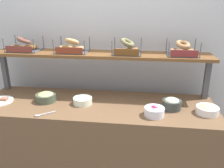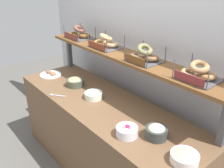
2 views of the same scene
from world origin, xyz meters
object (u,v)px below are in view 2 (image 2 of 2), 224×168
(bowl_cream_cheese, at_px, (94,94))
(bagel_basket_sesame, at_px, (106,43))
(bowl_beet_salad, at_px, (127,131))
(serving_plate_white, at_px, (51,75))
(bowl_tuna_salad, at_px, (156,132))
(bowl_hummus, at_px, (75,82))
(bowl_egg_salad, at_px, (185,157))
(bagel_basket_cinnamon_raisin, at_px, (79,34))
(bagel_basket_everything, at_px, (198,73))
(serving_spoon_near_plate, at_px, (55,95))
(bagel_basket_poppy, at_px, (144,56))

(bowl_cream_cheese, bearing_deg, bagel_basket_sesame, 119.25)
(bowl_cream_cheese, bearing_deg, bowl_beet_salad, -13.75)
(bowl_beet_salad, xyz_separation_m, serving_plate_white, (-1.47, 0.10, -0.03))
(bowl_tuna_salad, height_order, bowl_hummus, bowl_tuna_salad)
(bowl_tuna_salad, bearing_deg, bowl_egg_salad, -10.92)
(bowl_hummus, xyz_separation_m, bagel_basket_cinnamon_raisin, (-0.30, 0.28, 0.43))
(bowl_egg_salad, relative_size, bagel_basket_sesame, 0.60)
(serving_plate_white, height_order, bagel_basket_everything, bagel_basket_everything)
(bagel_basket_cinnamon_raisin, bearing_deg, bowl_cream_cheese, -23.60)
(bowl_beet_salad, distance_m, bowl_egg_salad, 0.46)
(serving_spoon_near_plate, height_order, bagel_basket_cinnamon_raisin, bagel_basket_cinnamon_raisin)
(bowl_hummus, height_order, bowl_cream_cheese, bowl_hummus)
(bowl_cream_cheese, bearing_deg, serving_plate_white, -175.83)
(bagel_basket_poppy, bearing_deg, bowl_beet_salad, -58.57)
(bowl_hummus, height_order, bagel_basket_poppy, bagel_basket_poppy)
(serving_spoon_near_plate, height_order, bagel_basket_sesame, bagel_basket_sesame)
(bagel_basket_everything, bearing_deg, bowl_beet_salad, -119.50)
(bowl_tuna_salad, bearing_deg, bagel_basket_cinnamon_raisin, 168.58)
(bowl_cream_cheese, distance_m, bagel_basket_poppy, 0.65)
(bowl_hummus, distance_m, serving_spoon_near_plate, 0.30)
(bowl_tuna_salad, relative_size, bagel_basket_poppy, 0.60)
(bowl_egg_salad, relative_size, serving_spoon_near_plate, 1.23)
(bowl_tuna_salad, relative_size, bagel_basket_everything, 0.59)
(bowl_cream_cheese, height_order, bagel_basket_sesame, bagel_basket_sesame)
(bowl_hummus, distance_m, bowl_egg_salad, 1.48)
(bowl_cream_cheese, height_order, bagel_basket_everything, bagel_basket_everything)
(bowl_cream_cheese, xyz_separation_m, bagel_basket_cinnamon_raisin, (-0.67, 0.29, 0.44))
(bagel_basket_cinnamon_raisin, bearing_deg, bagel_basket_sesame, -0.64)
(bagel_basket_poppy, bearing_deg, bowl_cream_cheese, -144.43)
(bagel_basket_cinnamon_raisin, height_order, bagel_basket_sesame, bagel_basket_sesame)
(bowl_egg_salad, height_order, serving_spoon_near_plate, bowl_egg_salad)
(bowl_tuna_salad, distance_m, bowl_egg_salad, 0.30)
(serving_spoon_near_plate, bearing_deg, bowl_egg_salad, 8.49)
(bowl_beet_salad, distance_m, bagel_basket_everything, 0.68)
(bowl_hummus, xyz_separation_m, serving_spoon_near_plate, (0.08, -0.29, -0.04))
(bowl_egg_salad, xyz_separation_m, bagel_basket_everything, (-0.20, 0.35, 0.44))
(bagel_basket_sesame, height_order, bagel_basket_everything, bagel_basket_sesame)
(serving_plate_white, xyz_separation_m, bagel_basket_poppy, (1.20, 0.34, 0.47))
(bowl_egg_salad, distance_m, bagel_basket_cinnamon_raisin, 1.87)
(bowl_beet_salad, bearing_deg, bagel_basket_cinnamon_raisin, 161.14)
(bagel_basket_sesame, bearing_deg, bowl_tuna_salad, -16.75)
(bagel_basket_cinnamon_raisin, bearing_deg, bagel_basket_poppy, -0.74)
(bowl_beet_salad, bearing_deg, bowl_cream_cheese, 166.25)
(bowl_beet_salad, height_order, bowl_tuna_salad, bowl_tuna_salad)
(bagel_basket_sesame, bearing_deg, serving_spoon_near_plate, -102.83)
(bowl_hummus, distance_m, bowl_cream_cheese, 0.37)
(bagel_basket_cinnamon_raisin, bearing_deg, bowl_tuna_salad, -11.42)
(bowl_hummus, bearing_deg, serving_spoon_near_plate, -75.12)
(bowl_beet_salad, relative_size, bowl_egg_salad, 0.90)
(bowl_tuna_salad, xyz_separation_m, bagel_basket_poppy, (-0.43, 0.29, 0.43))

